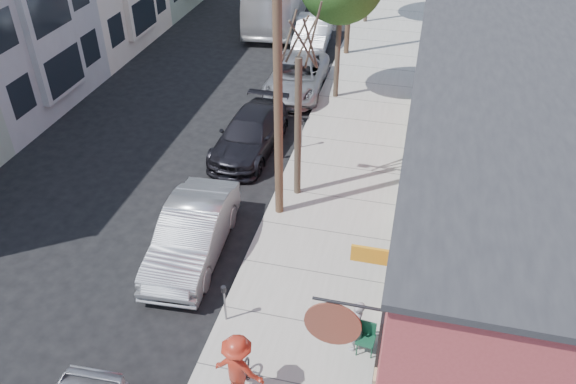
% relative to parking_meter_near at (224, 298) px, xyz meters
% --- Properties ---
extents(ground, '(120.00, 120.00, 0.00)m').
position_rel_parking_meter_near_xyz_m(ground, '(-2.25, 0.43, -0.98)').
color(ground, black).
extents(sidewalk, '(4.50, 58.00, 0.15)m').
position_rel_parking_meter_near_xyz_m(sidewalk, '(2.00, 11.43, -0.91)').
color(sidewalk, '#A19F95').
rests_on(sidewalk, ground).
extents(cafe_building, '(6.60, 20.20, 6.61)m').
position_rel_parking_meter_near_xyz_m(cafe_building, '(6.74, 5.42, 2.32)').
color(cafe_building, '#AA3F40').
rests_on(cafe_building, ground).
extents(parking_meter_near, '(0.14, 0.14, 1.24)m').
position_rel_parking_meter_near_xyz_m(parking_meter_near, '(0.00, 0.00, 0.00)').
color(parking_meter_near, slate).
rests_on(parking_meter_near, sidewalk).
extents(parking_meter_far, '(0.14, 0.14, 1.24)m').
position_rel_parking_meter_near_xyz_m(parking_meter_far, '(0.00, 9.53, 0.00)').
color(parking_meter_far, slate).
rests_on(parking_meter_far, sidewalk).
extents(utility_pole_near, '(3.57, 0.28, 10.00)m').
position_rel_parking_meter_near_xyz_m(utility_pole_near, '(0.14, 5.13, 4.43)').
color(utility_pole_near, '#503A28').
rests_on(utility_pole_near, sidewalk).
extents(tree_bare, '(0.24, 0.24, 5.15)m').
position_rel_parking_meter_near_xyz_m(tree_bare, '(0.55, 6.39, 1.74)').
color(tree_bare, '#44392C').
rests_on(tree_bare, sidewalk).
extents(patio_chair_a, '(0.55, 0.55, 0.88)m').
position_rel_parking_meter_near_xyz_m(patio_chair_a, '(3.86, -0.18, -0.39)').
color(patio_chair_a, '#12422B').
rests_on(patio_chair_a, sidewalk).
extents(patron_grey, '(0.47, 0.63, 1.60)m').
position_rel_parking_meter_near_xyz_m(patron_grey, '(3.57, -0.10, -0.03)').
color(patron_grey, gray).
rests_on(patron_grey, sidewalk).
extents(cyclist, '(1.36, 0.90, 1.96)m').
position_rel_parking_meter_near_xyz_m(cyclist, '(1.09, -2.17, 0.15)').
color(cyclist, maroon).
rests_on(cyclist, sidewalk).
extents(cyclist_bike, '(0.58, 1.62, 0.85)m').
position_rel_parking_meter_near_xyz_m(cyclist_bike, '(1.09, -2.17, -0.41)').
color(cyclist_bike, black).
rests_on(cyclist_bike, sidewalk).
extents(car_1, '(2.14, 5.26, 1.70)m').
position_rel_parking_meter_near_xyz_m(car_1, '(-1.91, 2.48, -0.13)').
color(car_1, '#AAADB2').
rests_on(car_1, ground).
extents(car_2, '(2.41, 5.39, 1.53)m').
position_rel_parking_meter_near_xyz_m(car_2, '(-2.04, 9.04, -0.22)').
color(car_2, black).
rests_on(car_2, ground).
extents(car_3, '(2.82, 5.71, 1.56)m').
position_rel_parking_meter_near_xyz_m(car_3, '(-1.45, 14.98, -0.20)').
color(car_3, '#95979C').
rests_on(car_3, ground).
extents(car_4, '(2.16, 5.28, 1.70)m').
position_rel_parking_meter_near_xyz_m(car_4, '(-1.87, 20.87, -0.13)').
color(car_4, silver).
rests_on(car_4, ground).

